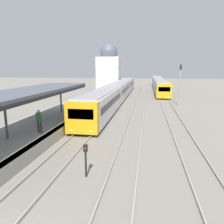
# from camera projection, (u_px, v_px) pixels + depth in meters

# --- Properties ---
(platform_canopy) EXTENTS (4.00, 22.82, 2.91)m
(platform_canopy) POSITION_uv_depth(u_px,v_px,m) (4.00, 96.00, 13.69)
(platform_canopy) COLOR #4C515B
(platform_canopy) RESTS_ON station_platform
(person_on_platform) EXTENTS (0.40, 0.22, 1.66)m
(person_on_platform) POSITION_uv_depth(u_px,v_px,m) (39.00, 120.00, 15.38)
(person_on_platform) COLOR #2D2D33
(person_on_platform) RESTS_ON station_platform
(train_near) EXTENTS (2.66, 44.33, 2.93)m
(train_near) POSITION_uv_depth(u_px,v_px,m) (118.00, 90.00, 38.38)
(train_near) COLOR gold
(train_near) RESTS_ON ground_plane
(train_far) EXTENTS (2.63, 41.36, 2.89)m
(train_far) POSITION_uv_depth(u_px,v_px,m) (159.00, 83.00, 57.59)
(train_far) COLOR gold
(train_far) RESTS_ON ground_plane
(signal_post_near) EXTENTS (0.20, 0.21, 1.71)m
(signal_post_near) POSITION_uv_depth(u_px,v_px,m) (86.00, 157.00, 10.80)
(signal_post_near) COLOR black
(signal_post_near) RESTS_ON ground_plane
(signal_mast_far) EXTENTS (0.28, 0.29, 5.93)m
(signal_mast_far) POSITION_uv_depth(u_px,v_px,m) (180.00, 81.00, 31.46)
(signal_mast_far) COLOR gray
(signal_mast_far) RESTS_ON ground_plane
(distant_domed_building) EXTENTS (5.41, 5.41, 11.30)m
(distant_domed_building) POSITION_uv_depth(u_px,v_px,m) (109.00, 69.00, 53.36)
(distant_domed_building) COLOR silver
(distant_domed_building) RESTS_ON ground_plane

